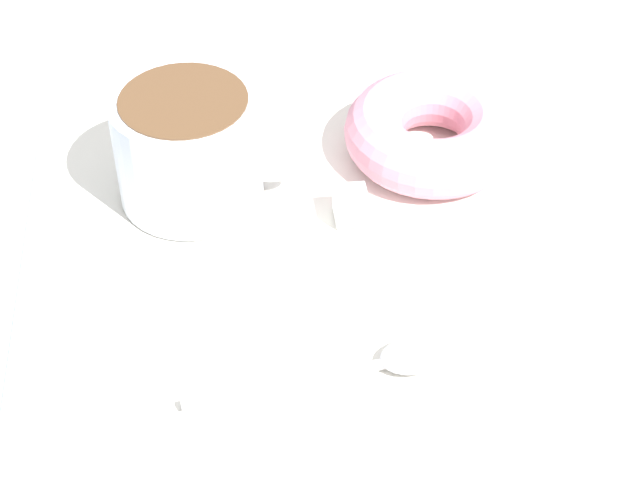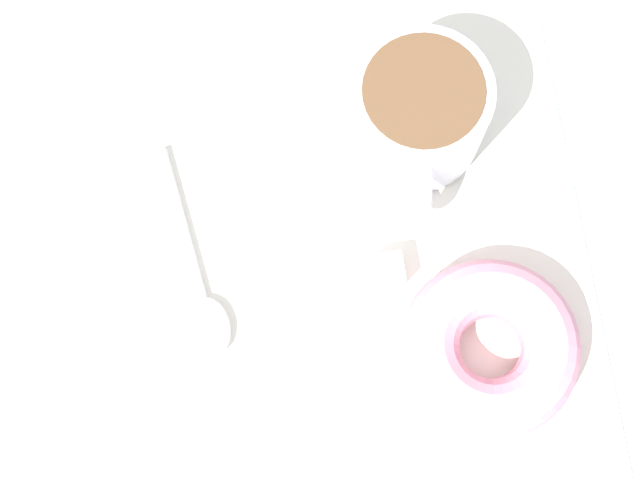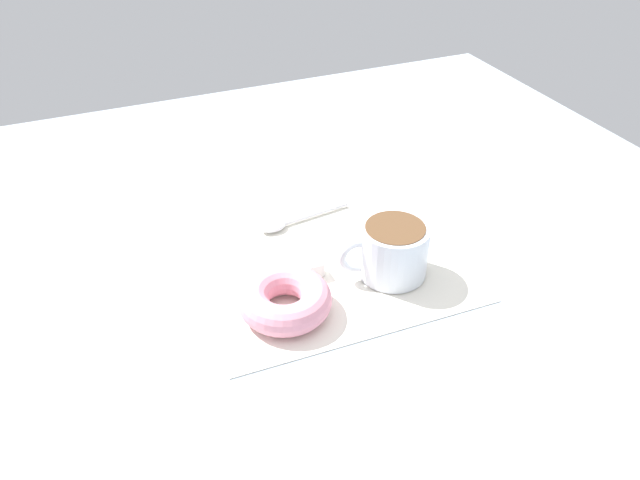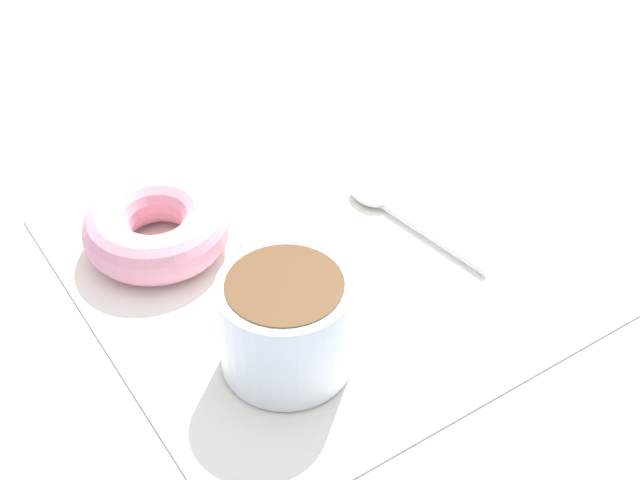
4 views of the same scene
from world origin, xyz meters
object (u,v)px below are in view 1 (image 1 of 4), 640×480
coffee_cup (191,146)px  spoon (377,363)px  sugar_cube (351,205)px  donut (432,132)px

coffee_cup → spoon: coffee_cup is taller
sugar_cube → donut: bearing=41.1°
donut → coffee_cup: bearing=-173.4°
spoon → sugar_cube: (0.40, 11.39, 0.53)cm
sugar_cube → spoon: bearing=-92.0°
spoon → donut: bearing=69.4°
donut → sugar_cube: (-5.77, -5.04, -0.86)cm
coffee_cup → sugar_cube: (8.76, -3.35, -2.59)cm
coffee_cup → spoon: size_ratio=0.81×
coffee_cup → donut: bearing=6.6°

